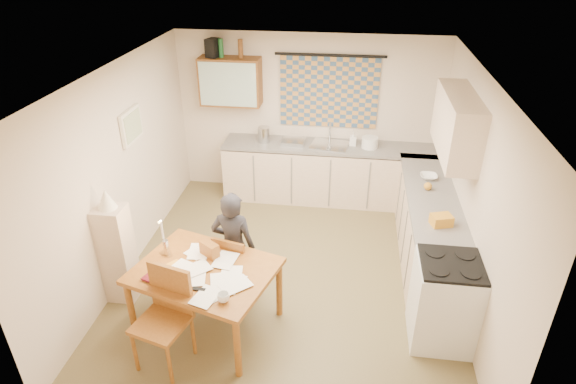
# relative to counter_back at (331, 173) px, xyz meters

# --- Properties ---
(floor) EXTENTS (4.00, 4.50, 0.02)m
(floor) POSITION_rel_counter_back_xyz_m (-0.40, -1.95, -0.46)
(floor) COLOR brown
(floor) RESTS_ON ground
(ceiling) EXTENTS (4.00, 4.50, 0.02)m
(ceiling) POSITION_rel_counter_back_xyz_m (-0.40, -1.95, 2.06)
(ceiling) COLOR white
(ceiling) RESTS_ON floor
(wall_back) EXTENTS (4.00, 0.02, 2.50)m
(wall_back) POSITION_rel_counter_back_xyz_m (-0.40, 0.31, 0.80)
(wall_back) COLOR beige
(wall_back) RESTS_ON floor
(wall_front) EXTENTS (4.00, 0.02, 2.50)m
(wall_front) POSITION_rel_counter_back_xyz_m (-0.40, -4.21, 0.80)
(wall_front) COLOR beige
(wall_front) RESTS_ON floor
(wall_left) EXTENTS (0.02, 4.50, 2.50)m
(wall_left) POSITION_rel_counter_back_xyz_m (-2.41, -1.95, 0.80)
(wall_left) COLOR beige
(wall_left) RESTS_ON floor
(wall_right) EXTENTS (0.02, 4.50, 2.50)m
(wall_right) POSITION_rel_counter_back_xyz_m (1.61, -1.95, 0.80)
(wall_right) COLOR beige
(wall_right) RESTS_ON floor
(window_blind) EXTENTS (1.45, 0.03, 1.05)m
(window_blind) POSITION_rel_counter_back_xyz_m (-0.10, 0.27, 1.20)
(window_blind) COLOR #314F71
(window_blind) RESTS_ON wall_back
(curtain_rod) EXTENTS (1.60, 0.04, 0.04)m
(curtain_rod) POSITION_rel_counter_back_xyz_m (-0.10, 0.25, 1.75)
(curtain_rod) COLOR black
(curtain_rod) RESTS_ON wall_back
(wall_cabinet) EXTENTS (0.90, 0.34, 0.70)m
(wall_cabinet) POSITION_rel_counter_back_xyz_m (-1.55, 0.13, 1.35)
(wall_cabinet) COLOR #5C3313
(wall_cabinet) RESTS_ON wall_back
(wall_cabinet_glass) EXTENTS (0.84, 0.02, 0.64)m
(wall_cabinet_glass) POSITION_rel_counter_back_xyz_m (-1.55, -0.04, 1.35)
(wall_cabinet_glass) COLOR #99B2A5
(wall_cabinet_glass) RESTS_ON wall_back
(upper_cabinet_right) EXTENTS (0.34, 1.30, 0.70)m
(upper_cabinet_right) POSITION_rel_counter_back_xyz_m (1.43, -1.40, 1.40)
(upper_cabinet_right) COLOR #CAAD8F
(upper_cabinet_right) RESTS_ON wall_right
(framed_print) EXTENTS (0.04, 0.50, 0.40)m
(framed_print) POSITION_rel_counter_back_xyz_m (-2.37, -1.55, 1.25)
(framed_print) COLOR silver
(framed_print) RESTS_ON wall_left
(print_canvas) EXTENTS (0.01, 0.42, 0.32)m
(print_canvas) POSITION_rel_counter_back_xyz_m (-2.34, -1.55, 1.25)
(print_canvas) COLOR beige
(print_canvas) RESTS_ON wall_left
(counter_back) EXTENTS (3.30, 0.62, 0.92)m
(counter_back) POSITION_rel_counter_back_xyz_m (0.00, 0.00, 0.00)
(counter_back) COLOR #CAAD8F
(counter_back) RESTS_ON floor
(counter_right) EXTENTS (0.62, 2.95, 0.92)m
(counter_right) POSITION_rel_counter_back_xyz_m (1.30, -1.61, -0.00)
(counter_right) COLOR #CAAD8F
(counter_right) RESTS_ON floor
(stove) EXTENTS (0.62, 0.62, 0.96)m
(stove) POSITION_rel_counter_back_xyz_m (1.30, -2.80, 0.03)
(stove) COLOR white
(stove) RESTS_ON floor
(sink) EXTENTS (0.62, 0.54, 0.10)m
(sink) POSITION_rel_counter_back_xyz_m (-0.04, 0.00, 0.43)
(sink) COLOR silver
(sink) RESTS_ON counter_back
(tap) EXTENTS (0.04, 0.04, 0.28)m
(tap) POSITION_rel_counter_back_xyz_m (-0.05, 0.18, 0.61)
(tap) COLOR silver
(tap) RESTS_ON counter_back
(dish_rack) EXTENTS (0.36, 0.32, 0.06)m
(dish_rack) POSITION_rel_counter_back_xyz_m (-0.59, 0.00, 0.50)
(dish_rack) COLOR silver
(dish_rack) RESTS_ON counter_back
(kettle) EXTENTS (0.23, 0.23, 0.24)m
(kettle) POSITION_rel_counter_back_xyz_m (-1.04, -0.00, 0.59)
(kettle) COLOR silver
(kettle) RESTS_ON counter_back
(mixing_bowl) EXTENTS (0.29, 0.29, 0.16)m
(mixing_bowl) POSITION_rel_counter_back_xyz_m (0.55, 0.00, 0.55)
(mixing_bowl) COLOR white
(mixing_bowl) RESTS_ON counter_back
(soap_bottle) EXTENTS (0.10, 0.10, 0.21)m
(soap_bottle) POSITION_rel_counter_back_xyz_m (0.30, 0.05, 0.58)
(soap_bottle) COLOR white
(soap_bottle) RESTS_ON counter_back
(bowl) EXTENTS (0.22, 0.22, 0.05)m
(bowl) POSITION_rel_counter_back_xyz_m (1.30, -0.92, 0.50)
(bowl) COLOR white
(bowl) RESTS_ON counter_right
(orange_bag) EXTENTS (0.26, 0.22, 0.12)m
(orange_bag) POSITION_rel_counter_back_xyz_m (1.30, -2.05, 0.53)
(orange_bag) COLOR orange
(orange_bag) RESTS_ON counter_right
(fruit_orange) EXTENTS (0.10, 0.10, 0.10)m
(fruit_orange) POSITION_rel_counter_back_xyz_m (1.25, -1.24, 0.52)
(fruit_orange) COLOR orange
(fruit_orange) RESTS_ON counter_right
(speaker) EXTENTS (0.21, 0.24, 0.26)m
(speaker) POSITION_rel_counter_back_xyz_m (-1.78, 0.13, 1.83)
(speaker) COLOR black
(speaker) RESTS_ON wall_cabinet
(bottle_green) EXTENTS (0.08, 0.08, 0.26)m
(bottle_green) POSITION_rel_counter_back_xyz_m (-1.66, 0.13, 1.83)
(bottle_green) COLOR #195926
(bottle_green) RESTS_ON wall_cabinet
(bottle_brown) EXTENTS (0.08, 0.08, 0.26)m
(bottle_brown) POSITION_rel_counter_back_xyz_m (-1.37, 0.13, 1.83)
(bottle_brown) COLOR #5C3313
(bottle_brown) RESTS_ON wall_cabinet
(dining_table) EXTENTS (1.60, 1.38, 0.75)m
(dining_table) POSITION_rel_counter_back_xyz_m (-1.13, -2.95, -0.07)
(dining_table) COLOR brown
(dining_table) RESTS_ON floor
(chair_far) EXTENTS (0.47, 0.47, 0.86)m
(chair_far) POSITION_rel_counter_back_xyz_m (-0.93, -2.43, -0.19)
(chair_far) COLOR brown
(chair_far) RESTS_ON floor
(chair_near) EXTENTS (0.57, 0.57, 1.03)m
(chair_near) POSITION_rel_counter_back_xyz_m (-1.40, -3.48, -0.13)
(chair_near) COLOR brown
(chair_near) RESTS_ON floor
(person) EXTENTS (0.54, 0.39, 1.36)m
(person) POSITION_rel_counter_back_xyz_m (-0.95, -2.43, 0.23)
(person) COLOR black
(person) RESTS_ON floor
(shelf_stand) EXTENTS (0.32, 0.30, 1.19)m
(shelf_stand) POSITION_rel_counter_back_xyz_m (-2.24, -2.62, 0.14)
(shelf_stand) COLOR #CAAD8F
(shelf_stand) RESTS_ON floor
(lampshade) EXTENTS (0.20, 0.20, 0.22)m
(lampshade) POSITION_rel_counter_back_xyz_m (-2.24, -2.62, 0.85)
(lampshade) COLOR silver
(lampshade) RESTS_ON shelf_stand
(letter_rack) EXTENTS (0.24, 0.21, 0.16)m
(letter_rack) POSITION_rel_counter_back_xyz_m (-1.13, -2.72, 0.38)
(letter_rack) COLOR brown
(letter_rack) RESTS_ON dining_table
(mug) EXTENTS (0.12, 0.12, 0.09)m
(mug) POSITION_rel_counter_back_xyz_m (-0.81, -3.39, 0.34)
(mug) COLOR white
(mug) RESTS_ON dining_table
(magazine) EXTENTS (0.40, 0.43, 0.03)m
(magazine) POSITION_rel_counter_back_xyz_m (-1.65, -3.07, 0.31)
(magazine) COLOR maroon
(magazine) RESTS_ON dining_table
(book) EXTENTS (0.40, 0.40, 0.02)m
(book) POSITION_rel_counter_back_xyz_m (-1.53, -2.93, 0.31)
(book) COLOR orange
(book) RESTS_ON dining_table
(orange_box) EXTENTS (0.14, 0.11, 0.04)m
(orange_box) POSITION_rel_counter_back_xyz_m (-1.51, -3.14, 0.32)
(orange_box) COLOR orange
(orange_box) RESTS_ON dining_table
(eyeglasses) EXTENTS (0.13, 0.06, 0.02)m
(eyeglasses) POSITION_rel_counter_back_xyz_m (-1.09, -3.27, 0.31)
(eyeglasses) COLOR black
(eyeglasses) RESTS_ON dining_table
(candle_holder) EXTENTS (0.08, 0.08, 0.18)m
(candle_holder) POSITION_rel_counter_back_xyz_m (-1.59, -2.77, 0.39)
(candle_holder) COLOR silver
(candle_holder) RESTS_ON dining_table
(candle) EXTENTS (0.02, 0.02, 0.22)m
(candle) POSITION_rel_counter_back_xyz_m (-1.62, -2.73, 0.59)
(candle) COLOR white
(candle) RESTS_ON dining_table
(candle_flame) EXTENTS (0.02, 0.02, 0.02)m
(candle_flame) POSITION_rel_counter_back_xyz_m (-1.62, -2.79, 0.71)
(candle_flame) COLOR #FFCC66
(candle_flame) RESTS_ON dining_table
(papers) EXTENTS (0.95, 1.07, 0.02)m
(papers) POSITION_rel_counter_back_xyz_m (-1.01, -3.03, 0.31)
(papers) COLOR white
(papers) RESTS_ON dining_table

